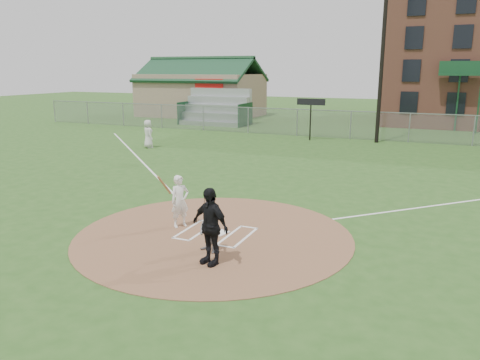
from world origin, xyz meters
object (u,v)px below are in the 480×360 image
at_px(home_plate, 219,232).
at_px(ondeck_player, 148,134).
at_px(batter_at_plate, 180,201).
at_px(catcher, 209,230).
at_px(umpire, 210,226).

height_order(home_plate, ondeck_player, ondeck_player).
bearing_deg(batter_at_plate, ondeck_player, 127.90).
relative_size(ondeck_player, batter_at_plate, 1.01).
bearing_deg(home_plate, batter_at_plate, 177.79).
height_order(catcher, ondeck_player, ondeck_player).
bearing_deg(catcher, batter_at_plate, 156.07).
xyz_separation_m(catcher, umpire, (0.37, -0.66, 0.38)).
bearing_deg(home_plate, ondeck_player, 131.56).
xyz_separation_m(home_plate, umpire, (0.80, -2.16, 1.00)).
bearing_deg(batter_at_plate, catcher, -40.37).
distance_m(home_plate, batter_at_plate, 1.64).
height_order(catcher, umpire, umpire).
xyz_separation_m(home_plate, batter_at_plate, (-1.41, 0.05, 0.83)).
bearing_deg(ondeck_player, batter_at_plate, 164.95).
xyz_separation_m(home_plate, ondeck_player, (-11.23, 12.67, 0.86)).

